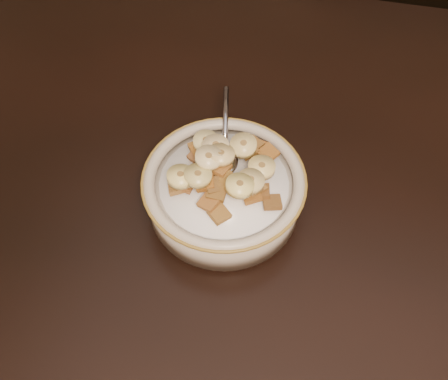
% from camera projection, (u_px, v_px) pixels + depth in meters
% --- Properties ---
extents(table, '(1.43, 0.95, 0.04)m').
position_uv_depth(table, '(384.00, 235.00, 0.61)').
color(table, black).
rests_on(table, floor).
extents(chair, '(0.42, 0.42, 0.89)m').
position_uv_depth(chair, '(381.00, 113.00, 1.11)').
color(chair, black).
rests_on(chair, floor).
extents(cereal_bowl, '(0.18, 0.18, 0.04)m').
position_uv_depth(cereal_bowl, '(224.00, 194.00, 0.59)').
color(cereal_bowl, '#B5A895').
rests_on(cereal_bowl, table).
extents(milk, '(0.15, 0.15, 0.00)m').
position_uv_depth(milk, '(224.00, 183.00, 0.57)').
color(milk, white).
rests_on(milk, cereal_bowl).
extents(spoon, '(0.04, 0.05, 0.01)m').
position_uv_depth(spoon, '(225.00, 161.00, 0.59)').
color(spoon, '#959AB2').
rests_on(spoon, cereal_bowl).
extents(cereal_square_0, '(0.03, 0.03, 0.01)m').
position_uv_depth(cereal_square_0, '(252.00, 195.00, 0.55)').
color(cereal_square_0, brown).
rests_on(cereal_square_0, milk).
extents(cereal_square_1, '(0.03, 0.03, 0.01)m').
position_uv_depth(cereal_square_1, '(255.00, 187.00, 0.55)').
color(cereal_square_1, brown).
rests_on(cereal_square_1, milk).
extents(cereal_square_2, '(0.03, 0.03, 0.01)m').
position_uv_depth(cereal_square_2, '(220.00, 168.00, 0.56)').
color(cereal_square_2, '#955E26').
rests_on(cereal_square_2, milk).
extents(cereal_square_3, '(0.03, 0.03, 0.01)m').
position_uv_depth(cereal_square_3, '(205.00, 182.00, 0.55)').
color(cereal_square_3, brown).
rests_on(cereal_square_3, milk).
extents(cereal_square_4, '(0.03, 0.03, 0.01)m').
position_uv_depth(cereal_square_4, '(203.00, 169.00, 0.56)').
color(cereal_square_4, brown).
rests_on(cereal_square_4, milk).
extents(cereal_square_5, '(0.03, 0.03, 0.01)m').
position_uv_depth(cereal_square_5, '(268.00, 153.00, 0.59)').
color(cereal_square_5, brown).
rests_on(cereal_square_5, milk).
extents(cereal_square_6, '(0.03, 0.03, 0.01)m').
position_uv_depth(cereal_square_6, '(272.00, 202.00, 0.55)').
color(cereal_square_6, brown).
rests_on(cereal_square_6, milk).
extents(cereal_square_7, '(0.02, 0.02, 0.01)m').
position_uv_depth(cereal_square_7, '(217.00, 192.00, 0.55)').
color(cereal_square_7, brown).
rests_on(cereal_square_7, milk).
extents(cereal_square_8, '(0.03, 0.03, 0.01)m').
position_uv_depth(cereal_square_8, '(219.00, 214.00, 0.54)').
color(cereal_square_8, brown).
rests_on(cereal_square_8, milk).
extents(cereal_square_9, '(0.03, 0.03, 0.01)m').
position_uv_depth(cereal_square_9, '(198.00, 147.00, 0.60)').
color(cereal_square_9, brown).
rests_on(cereal_square_9, milk).
extents(cereal_square_10, '(0.02, 0.02, 0.01)m').
position_uv_depth(cereal_square_10, '(185.00, 184.00, 0.56)').
color(cereal_square_10, brown).
rests_on(cereal_square_10, milk).
extents(cereal_square_11, '(0.03, 0.03, 0.01)m').
position_uv_depth(cereal_square_11, '(198.00, 156.00, 0.59)').
color(cereal_square_11, brown).
rests_on(cereal_square_11, milk).
extents(cereal_square_12, '(0.03, 0.03, 0.01)m').
position_uv_depth(cereal_square_12, '(253.00, 145.00, 0.60)').
color(cereal_square_12, brown).
rests_on(cereal_square_12, milk).
extents(cereal_square_13, '(0.03, 0.03, 0.01)m').
position_uv_depth(cereal_square_13, '(209.00, 202.00, 0.54)').
color(cereal_square_13, brown).
rests_on(cereal_square_13, milk).
extents(cereal_square_14, '(0.03, 0.03, 0.01)m').
position_uv_depth(cereal_square_14, '(258.00, 169.00, 0.57)').
color(cereal_square_14, brown).
rests_on(cereal_square_14, milk).
extents(cereal_square_15, '(0.03, 0.03, 0.01)m').
position_uv_depth(cereal_square_15, '(229.00, 182.00, 0.55)').
color(cereal_square_15, olive).
rests_on(cereal_square_15, milk).
extents(cereal_square_16, '(0.03, 0.03, 0.01)m').
position_uv_depth(cereal_square_16, '(253.00, 186.00, 0.55)').
color(cereal_square_16, brown).
rests_on(cereal_square_16, milk).
extents(cereal_square_17, '(0.02, 0.02, 0.01)m').
position_uv_depth(cereal_square_17, '(258.00, 148.00, 0.60)').
color(cereal_square_17, brown).
rests_on(cereal_square_17, milk).
extents(cereal_square_18, '(0.03, 0.03, 0.01)m').
position_uv_depth(cereal_square_18, '(248.00, 150.00, 0.59)').
color(cereal_square_18, brown).
rests_on(cereal_square_18, milk).
extents(cereal_square_19, '(0.03, 0.03, 0.01)m').
position_uv_depth(cereal_square_19, '(200.00, 150.00, 0.59)').
color(cereal_square_19, brown).
rests_on(cereal_square_19, milk).
extents(cereal_square_20, '(0.03, 0.03, 0.01)m').
position_uv_depth(cereal_square_20, '(177.00, 187.00, 0.56)').
color(cereal_square_20, olive).
rests_on(cereal_square_20, milk).
extents(cereal_square_21, '(0.03, 0.03, 0.01)m').
position_uv_depth(cereal_square_21, '(215.00, 185.00, 0.55)').
color(cereal_square_21, brown).
rests_on(cereal_square_21, milk).
extents(cereal_square_22, '(0.02, 0.02, 0.01)m').
position_uv_depth(cereal_square_22, '(261.00, 192.00, 0.55)').
color(cereal_square_22, brown).
rests_on(cereal_square_22, milk).
extents(banana_slice_0, '(0.04, 0.04, 0.01)m').
position_uv_depth(banana_slice_0, '(262.00, 168.00, 0.56)').
color(banana_slice_0, '#DFD47F').
rests_on(banana_slice_0, milk).
extents(banana_slice_1, '(0.03, 0.03, 0.01)m').
position_uv_depth(banana_slice_1, '(198.00, 176.00, 0.55)').
color(banana_slice_1, '#E2D08A').
rests_on(banana_slice_1, milk).
extents(banana_slice_2, '(0.04, 0.04, 0.01)m').
position_uv_depth(banana_slice_2, '(243.00, 146.00, 0.57)').
color(banana_slice_2, '#E9D07E').
rests_on(banana_slice_2, milk).
extents(banana_slice_3, '(0.04, 0.04, 0.01)m').
position_uv_depth(banana_slice_3, '(221.00, 155.00, 0.56)').
color(banana_slice_3, '#FFE08D').
rests_on(banana_slice_3, milk).
extents(banana_slice_4, '(0.04, 0.04, 0.01)m').
position_uv_depth(banana_slice_4, '(216.00, 147.00, 0.57)').
color(banana_slice_4, beige).
rests_on(banana_slice_4, milk).
extents(banana_slice_5, '(0.04, 0.04, 0.01)m').
position_uv_depth(banana_slice_5, '(181.00, 177.00, 0.55)').
color(banana_slice_5, '#F0E593').
rests_on(banana_slice_5, milk).
extents(banana_slice_6, '(0.04, 0.04, 0.01)m').
position_uv_depth(banana_slice_6, '(206.00, 142.00, 0.59)').
color(banana_slice_6, '#D1BE7B').
rests_on(banana_slice_6, milk).
extents(banana_slice_7, '(0.04, 0.04, 0.01)m').
position_uv_depth(banana_slice_7, '(209.00, 158.00, 0.56)').
color(banana_slice_7, '#FFF1A2').
rests_on(banana_slice_7, milk).
extents(banana_slice_8, '(0.04, 0.04, 0.01)m').
position_uv_depth(banana_slice_8, '(240.00, 186.00, 0.53)').
color(banana_slice_8, '#F8E078').
rests_on(banana_slice_8, milk).
extents(banana_slice_9, '(0.03, 0.03, 0.01)m').
position_uv_depth(banana_slice_9, '(251.00, 181.00, 0.55)').
color(banana_slice_9, '#CCB57E').
rests_on(banana_slice_9, milk).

